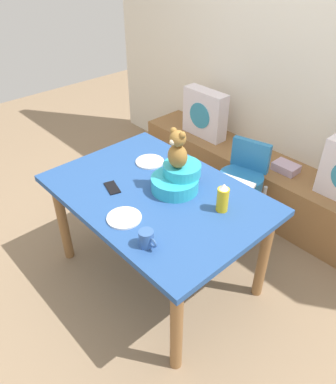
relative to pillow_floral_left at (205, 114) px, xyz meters
The scene contains 14 objects.
ground_plane 1.56m from the pillow_floral_left, 59.83° to the right, with size 8.00×8.00×0.00m, color #8C7256.
back_wall 0.98m from the pillow_floral_left, 22.48° to the left, with size 4.40×0.10×2.60m, color silver.
window_bench 0.84m from the pillow_floral_left, ahead, with size 2.60×0.44×0.46m, color olive.
pillow_floral_left is the anchor object (origin of this frame).
book_stack 0.92m from the pillow_floral_left, ahead, with size 0.20×0.14×0.07m, color #BDA1BA.
dining_table 1.40m from the pillow_floral_left, 59.83° to the right, with size 1.38×0.96×0.74m.
highchair 0.90m from the pillow_floral_left, 27.98° to the right, with size 0.40×0.50×0.79m.
infant_seat_teal 1.33m from the pillow_floral_left, 54.93° to the right, with size 0.30×0.33×0.16m.
teddy_bear 1.37m from the pillow_floral_left, 54.95° to the right, with size 0.13×0.12×0.25m.
ketchup_bottle 1.53m from the pillow_floral_left, 43.58° to the right, with size 0.07×0.07×0.18m.
coffee_mug 1.88m from the pillow_floral_left, 56.49° to the right, with size 0.12×0.08×0.09m.
dinner_plate_near 1.71m from the pillow_floral_left, 62.84° to the right, with size 0.20×0.20×0.01m, color white.
dinner_plate_far 1.09m from the pillow_floral_left, 68.23° to the right, with size 0.20×0.20×0.01m, color white.
cell_phone 1.47m from the pillow_floral_left, 70.80° to the right, with size 0.07×0.14×0.01m, color black.
Camera 1 is at (1.45, -1.23, 2.10)m, focal length 34.77 mm.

